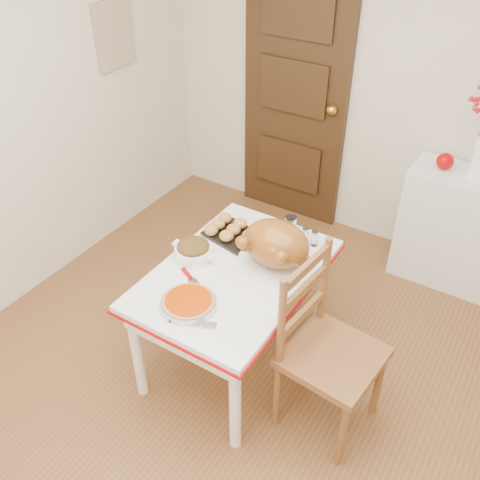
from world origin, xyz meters
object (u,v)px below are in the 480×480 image
Objects in this scene: pumpkin_pie at (188,302)px; kitchen_table at (235,317)px; sideboard at (463,231)px; chair_oak at (333,353)px; turkey_platter at (276,246)px.

kitchen_table is at bearing 81.84° from pumpkin_pie.
kitchen_table is 4.15× the size of pumpkin_pie.
chair_oak is at bearing -99.84° from sideboard.
pumpkin_pie is (-0.05, -0.35, 0.37)m from kitchen_table.
sideboard is 1.59m from chair_oak.
chair_oak reaches higher than pumpkin_pie.
sideboard is 0.72× the size of kitchen_table.
turkey_platter is at bearing 67.53° from pumpkin_pie.
sideboard is at bearing -4.15° from chair_oak.
chair_oak is (0.64, -0.10, 0.17)m from kitchen_table.
sideboard is 1.73m from kitchen_table.
turkey_platter is at bearing -119.85° from sideboard.
chair_oak reaches higher than turkey_platter.
sideboard reaches higher than pumpkin_pie.
sideboard is at bearing 62.12° from pumpkin_pie.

